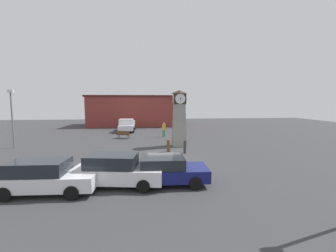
# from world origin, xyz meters

# --- Properties ---
(ground_plane) EXTENTS (77.89, 77.89, 0.00)m
(ground_plane) POSITION_xyz_m (0.00, 0.00, 0.00)
(ground_plane) COLOR #38383A
(clock_tower) EXTENTS (1.54, 1.50, 5.36)m
(clock_tower) POSITION_xyz_m (1.86, 3.92, 2.54)
(clock_tower) COLOR gray
(clock_tower) RESTS_ON ground_plane
(bollard_near_tower) EXTENTS (0.29, 0.29, 1.11)m
(bollard_near_tower) POSITION_xyz_m (0.56, 1.46, 0.56)
(bollard_near_tower) COLOR brown
(bollard_near_tower) RESTS_ON ground_plane
(bollard_mid_row) EXTENTS (0.22, 0.22, 1.12)m
(bollard_mid_row) POSITION_xyz_m (1.86, 0.81, 0.57)
(bollard_mid_row) COLOR #333338
(bollard_mid_row) RESTS_ON ground_plane
(car_navy_sedan) EXTENTS (4.64, 2.14, 1.56)m
(car_navy_sedan) POSITION_xyz_m (-6.11, -6.54, 0.79)
(car_navy_sedan) COLOR silver
(car_navy_sedan) RESTS_ON ground_plane
(car_near_tower) EXTENTS (4.70, 2.43, 1.62)m
(car_near_tower) POSITION_xyz_m (-2.87, -6.00, 0.81)
(car_near_tower) COLOR silver
(car_near_tower) RESTS_ON ground_plane
(car_by_building) EXTENTS (4.12, 2.19, 1.44)m
(car_by_building) POSITION_xyz_m (-0.34, -5.97, 0.74)
(car_by_building) COLOR navy
(car_by_building) RESTS_ON ground_plane
(pickup_truck) EXTENTS (2.25, 5.53, 1.85)m
(pickup_truck) POSITION_xyz_m (-3.97, 15.49, 0.93)
(pickup_truck) COLOR silver
(pickup_truck) RESTS_ON ground_plane
(bench) EXTENTS (1.68, 1.06, 0.90)m
(bench) POSITION_xyz_m (-3.92, 9.04, 0.52)
(bench) COLOR brown
(bench) RESTS_ON ground_plane
(pedestrian_near_bench) EXTENTS (0.43, 0.29, 1.74)m
(pedestrian_near_bench) POSITION_xyz_m (0.89, 9.83, 1.00)
(pedestrian_near_bench) COLOR #338C4C
(pedestrian_near_bench) RESTS_ON ground_plane
(street_lamp_near_road) EXTENTS (0.50, 0.24, 5.33)m
(street_lamp_near_road) POSITION_xyz_m (-13.45, 4.53, 3.14)
(street_lamp_near_road) COLOR slate
(street_lamp_near_road) RESTS_ON ground_plane
(warehouse_blue_far) EXTENTS (16.13, 8.54, 5.37)m
(warehouse_blue_far) POSITION_xyz_m (-3.21, 24.16, 2.69)
(warehouse_blue_far) COLOR maroon
(warehouse_blue_far) RESTS_ON ground_plane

